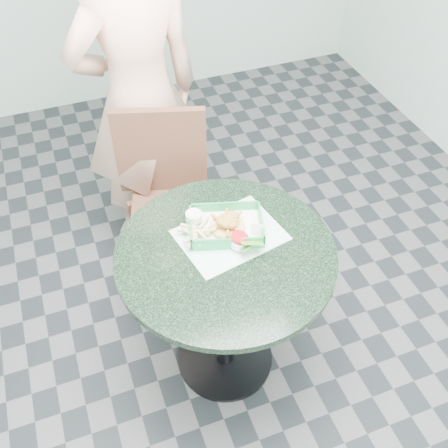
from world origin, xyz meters
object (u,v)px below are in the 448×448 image
object	(u,v)px
food_basket	(226,231)
crab_sandwich	(228,226)
dining_chair	(170,191)
cafe_table	(225,283)
sauce_ramekin	(193,226)
diner_person	(136,68)

from	to	relation	value
food_basket	crab_sandwich	world-z (taller)	crab_sandwich
dining_chair	cafe_table	bearing A→B (deg)	-69.28
food_basket	sauce_ramekin	bearing A→B (deg)	162.80
diner_person	crab_sandwich	xyz separation A→B (m)	(0.12, -0.86, -0.25)
diner_person	food_basket	bearing A→B (deg)	88.65
cafe_table	crab_sandwich	world-z (taller)	crab_sandwich
dining_chair	diner_person	xyz separation A→B (m)	(-0.04, 0.29, 0.52)
cafe_table	crab_sandwich	size ratio (longest dim) A/B	6.30
dining_chair	sauce_ramekin	world-z (taller)	dining_chair
diner_person	sauce_ramekin	distance (m)	0.85
cafe_table	food_basket	size ratio (longest dim) A/B	3.02
dining_chair	food_basket	distance (m)	0.61
food_basket	dining_chair	bearing A→B (deg)	98.21
cafe_table	crab_sandwich	xyz separation A→B (m)	(0.04, 0.09, 0.22)
dining_chair	food_basket	xyz separation A→B (m)	(0.08, -0.56, 0.23)
cafe_table	food_basket	xyz separation A→B (m)	(0.04, 0.10, 0.19)
diner_person	sauce_ramekin	size ratio (longest dim) A/B	32.80
diner_person	sauce_ramekin	xyz separation A→B (m)	(-0.01, -0.81, -0.25)
dining_chair	diner_person	bearing A→B (deg)	114.32
food_basket	sauce_ramekin	xyz separation A→B (m)	(-0.12, 0.04, 0.03)
diner_person	crab_sandwich	size ratio (longest dim) A/B	15.78
dining_chair	food_basket	world-z (taller)	dining_chair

